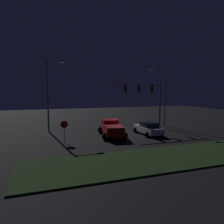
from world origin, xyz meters
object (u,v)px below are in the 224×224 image
Objects in this scene: stop_sign at (64,127)px; street_lamp_left at (51,88)px; traffic_signal_gantry at (145,94)px; car_sedan at (148,128)px; street_lamp_right at (162,91)px; pickup_truck at (111,127)px.

street_lamp_left is at bearing 97.66° from stop_sign.
street_lamp_left reaches higher than traffic_signal_gantry.
stop_sign is at bearing 92.79° from car_sedan.
traffic_signal_gantry reaches higher than car_sedan.
street_lamp_right reaches higher than traffic_signal_gantry.
car_sedan is 13.20m from street_lamp_left.
street_lamp_right is at bearing 20.11° from stop_sign.
street_lamp_left is 7.58m from stop_sign.
stop_sign is (-14.82, -5.43, -3.76)m from street_lamp_right.
pickup_truck is at bearing -152.11° from traffic_signal_gantry.
street_lamp_right is at bearing -3.44° from street_lamp_left.
street_lamp_right is (15.68, -0.94, -0.26)m from street_lamp_left.
pickup_truck is at bearing 79.71° from car_sedan.
street_lamp_right reaches higher than car_sedan.
street_lamp_left reaches higher than pickup_truck.
pickup_truck is at bearing 14.27° from stop_sign.
street_lamp_left reaches higher than street_lamp_right.
pickup_truck is 2.53× the size of stop_sign.
pickup_truck is 0.66× the size of street_lamp_right.
traffic_signal_gantry reaches higher than pickup_truck.
pickup_truck is at bearing -37.55° from street_lamp_left.
street_lamp_right reaches higher than stop_sign.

